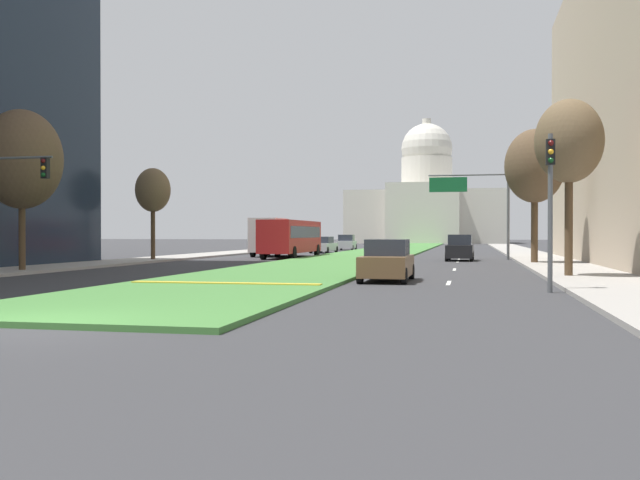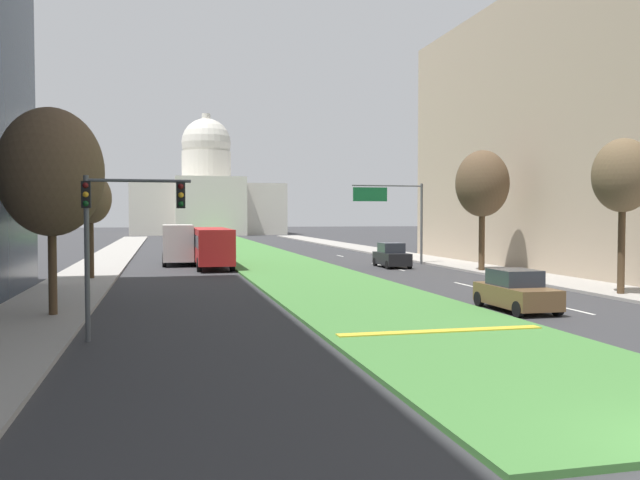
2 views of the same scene
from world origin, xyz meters
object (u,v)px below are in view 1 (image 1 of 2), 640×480
(sedan_far_horizon, at_px, (347,243))
(street_tree_left_near, at_px, (22,160))
(street_tree_left_mid, at_px, (153,191))
(box_truck_delivery, at_px, (272,237))
(traffic_light_near_right, at_px, (550,191))
(sedan_lead_stopped, at_px, (387,262))
(overhead_guide_sign, at_px, (477,197))
(traffic_light_near_left, at_px, (1,189))
(street_tree_right_near, at_px, (569,143))
(street_tree_right_mid, at_px, (535,167))
(capitol_building, at_px, (426,206))
(sedan_distant, at_px, (324,245))
(sedan_midblock, at_px, (460,249))
(city_bus, at_px, (291,236))

(sedan_far_horizon, bearing_deg, street_tree_left_near, -98.53)
(street_tree_left_mid, relative_size, box_truck_delivery, 1.02)
(traffic_light_near_right, relative_size, sedan_lead_stopped, 1.25)
(street_tree_left_near, bearing_deg, overhead_guide_sign, 45.71)
(sedan_far_horizon, bearing_deg, traffic_light_near_left, -95.02)
(traffic_light_near_right, distance_m, street_tree_left_mid, 32.56)
(street_tree_right_near, xyz_separation_m, street_tree_right_mid, (-0.19, 13.95, 0.27))
(capitol_building, height_order, street_tree_left_mid, capitol_building)
(sedan_distant, bearing_deg, capitol_building, 85.75)
(sedan_distant, height_order, box_truck_delivery, box_truck_delivery)
(traffic_light_near_left, relative_size, street_tree_left_near, 0.65)
(street_tree_left_near, distance_m, box_truck_delivery, 27.20)
(capitol_building, bearing_deg, box_truck_delivery, -95.15)
(traffic_light_near_left, bearing_deg, sedan_far_horizon, 84.98)
(overhead_guide_sign, bearing_deg, capitol_building, 95.80)
(overhead_guide_sign, distance_m, sedan_midblock, 4.74)
(street_tree_left_near, xyz_separation_m, sedan_lead_stopped, (18.32, -2.32, -4.78))
(capitol_building, xyz_separation_m, sedan_lead_stopped, (5.32, -115.05, -6.74))
(traffic_light_near_left, distance_m, traffic_light_near_right, 21.58)
(capitol_building, distance_m, traffic_light_near_right, 120.08)
(street_tree_left_near, height_order, street_tree_right_near, street_tree_left_near)
(street_tree_right_near, bearing_deg, sedan_far_horizon, 110.27)
(traffic_light_near_left, distance_m, sedan_lead_stopped, 16.19)
(city_bus, bearing_deg, sedan_lead_stopped, -67.57)
(street_tree_right_near, height_order, box_truck_delivery, street_tree_right_near)
(sedan_distant, bearing_deg, sedan_midblock, -52.10)
(traffic_light_near_left, xyz_separation_m, traffic_light_near_right, (21.51, -1.59, -0.48))
(overhead_guide_sign, relative_size, street_tree_right_near, 0.85)
(sedan_midblock, height_order, sedan_distant, sedan_midblock)
(street_tree_left_near, bearing_deg, street_tree_left_mid, 90.45)
(sedan_lead_stopped, bearing_deg, sedan_distant, 105.33)
(street_tree_left_near, bearing_deg, sedan_distant, 78.83)
(sedan_far_horizon, height_order, box_truck_delivery, box_truck_delivery)
(traffic_light_near_left, relative_size, city_bus, 0.47)
(street_tree_left_near, xyz_separation_m, street_tree_right_mid, (25.54, 14.68, 0.51))
(sedan_far_horizon, bearing_deg, sedan_lead_stopped, -78.34)
(street_tree_left_near, distance_m, street_tree_left_mid, 14.87)
(street_tree_right_near, distance_m, sedan_distant, 41.39)
(street_tree_left_near, height_order, street_tree_left_mid, street_tree_left_near)
(sedan_lead_stopped, bearing_deg, street_tree_left_near, 172.78)
(sedan_lead_stopped, bearing_deg, city_bus, 112.43)
(sedan_midblock, bearing_deg, box_truck_delivery, 158.23)
(capitol_building, xyz_separation_m, city_bus, (-5.32, -89.27, -5.77))
(city_bus, bearing_deg, sedan_distant, 91.12)
(sedan_lead_stopped, relative_size, city_bus, 0.38)
(traffic_light_near_left, xyz_separation_m, sedan_lead_stopped, (15.66, 2.85, -3.00))
(street_tree_left_near, relative_size, city_bus, 0.73)
(street_tree_right_mid, relative_size, sedan_lead_stopped, 2.03)
(street_tree_left_mid, bearing_deg, sedan_lead_stopped, -42.97)
(sedan_midblock, distance_m, sedan_far_horizon, 32.79)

